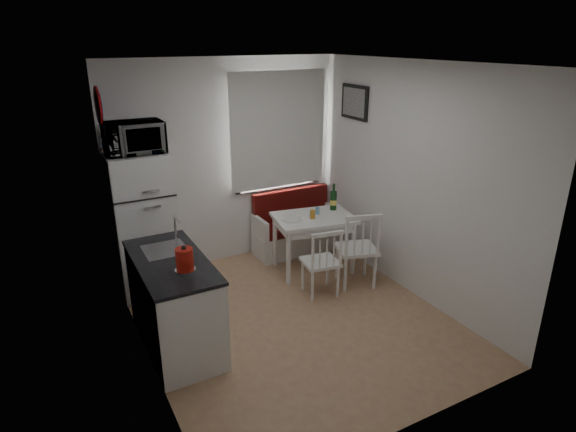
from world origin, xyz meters
The scene contains 22 objects.
floor centered at (0.00, 0.00, 0.00)m, with size 3.00×3.50×0.02m, color #A97C59.
ceiling centered at (0.00, 0.00, 2.60)m, with size 3.00×3.50×0.02m, color white.
wall_back centered at (0.00, 1.75, 1.30)m, with size 3.00×0.02×2.60m, color white.
wall_front centered at (0.00, -1.75, 1.30)m, with size 3.00×0.02×2.60m, color white.
wall_left centered at (-1.50, 0.00, 1.30)m, with size 0.02×3.50×2.60m, color white.
wall_right centered at (1.50, 0.00, 1.30)m, with size 0.02×3.50×2.60m, color white.
window centered at (0.70, 1.72, 1.62)m, with size 1.22×0.06×1.47m, color white.
curtain centered at (0.70, 1.65, 1.68)m, with size 1.35×0.02×1.50m, color white.
kitchen_counter centered at (-1.20, 0.16, 0.46)m, with size 0.62×1.32×1.16m.
wall_sign centered at (-1.47, 1.45, 2.15)m, with size 0.40×0.40×0.03m, color #1A299D.
picture_frame centered at (1.48, 1.10, 2.05)m, with size 0.04×0.52×0.42m, color black.
bench centered at (0.88, 1.51, 0.28)m, with size 1.19×0.46×0.85m.
dining_table centered at (0.79, 0.89, 0.64)m, with size 1.07×0.83×0.72m.
chair_left centered at (0.54, 0.24, 0.51)m, with size 0.44×0.43×0.45m.
chair_right centered at (1.04, 0.23, 0.59)m, with size 0.55×0.54×0.51m.
fridge centered at (-1.18, 1.40, 0.82)m, with size 0.66×0.66×1.65m, color white.
microwave centered at (-1.18, 1.35, 1.81)m, with size 0.60×0.41×0.33m, color white.
kettle centered at (-1.15, -0.16, 1.02)m, with size 0.18×0.18×0.24m, color #B4190E.
wine_bottle centered at (1.14, 0.99, 0.89)m, with size 0.09×0.09×0.34m, color #113815, non-canonical shape.
drinking_glass_orange centered at (0.74, 0.84, 0.78)m, with size 0.06×0.06×0.11m, color orange.
drinking_glass_blue centered at (0.87, 0.94, 0.77)m, with size 0.06×0.06×0.09m, color #77ACCB.
plate centered at (0.49, 0.91, 0.73)m, with size 0.24×0.24×0.02m, color white.
Camera 1 is at (-2.14, -3.86, 2.82)m, focal length 30.00 mm.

